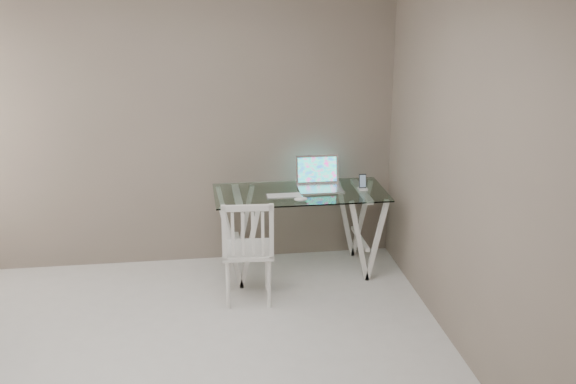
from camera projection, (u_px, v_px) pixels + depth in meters
name	position (u px, v px, depth m)	size (l,w,h in m)	color
room	(151.00, 138.00, 4.12)	(4.50, 4.52, 2.71)	beige
desk	(300.00, 231.00, 6.41)	(1.50, 0.70, 0.75)	silver
chair	(248.00, 247.00, 5.76)	(0.43, 0.43, 0.89)	silver
laptop	(319.00, 181.00, 6.39)	(0.39, 0.32, 0.27)	silver
keyboard	(284.00, 196.00, 6.18)	(0.31, 0.13, 0.01)	silver
mouse	(301.00, 199.00, 6.05)	(0.12, 0.07, 0.04)	white
phone_dock	(363.00, 185.00, 6.35)	(0.08, 0.08, 0.14)	white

